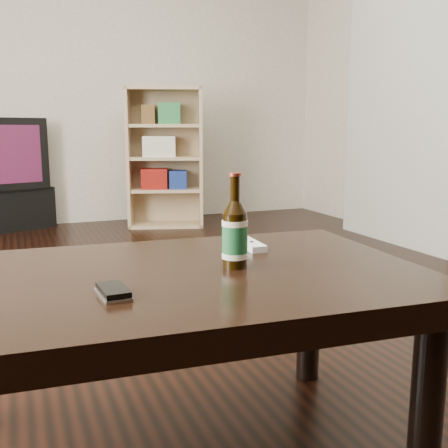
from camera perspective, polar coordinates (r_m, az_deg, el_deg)
name	(u,v)px	position (r m, az deg, el deg)	size (l,w,h in m)	color
floor	(143,345)	(2.21, -8.81, -12.89)	(5.00, 6.00, 0.01)	black
wall_back	(60,73)	(5.03, -17.41, 15.42)	(5.00, 0.02, 2.70)	#B6AF9E
chimney_breast	(415,61)	(4.26, 20.06, 16.30)	(0.30, 1.20, 2.70)	white
bookshelf	(164,155)	(4.69, -6.54, 7.45)	(0.71, 0.48, 1.22)	tan
coffee_table	(157,300)	(1.33, -7.29, -8.17)	(1.40, 0.87, 0.51)	black
beer_bottle	(235,234)	(1.35, 1.19, -1.15)	(0.07, 0.07, 0.24)	black
phone	(113,292)	(1.16, -11.96, -7.23)	(0.06, 0.11, 0.02)	#BBBBBE
remote	(249,244)	(1.59, 2.76, -2.17)	(0.06, 0.17, 0.02)	silver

